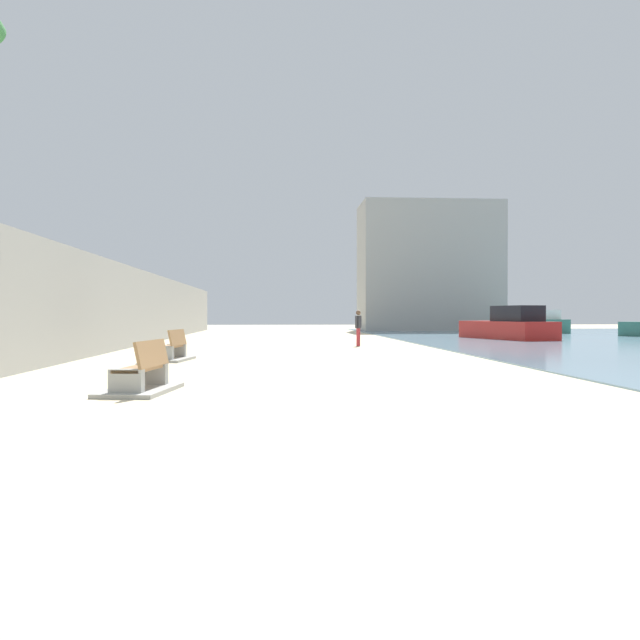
{
  "coord_description": "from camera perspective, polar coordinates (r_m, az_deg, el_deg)",
  "views": [
    {
      "loc": [
        -0.83,
        -10.91,
        1.47
      ],
      "look_at": [
        1.08,
        17.34,
        1.21
      ],
      "focal_mm": 36.89,
      "sensor_mm": 36.0,
      "label": 1
    }
  ],
  "objects": [
    {
      "name": "seawall",
      "position": [
        29.67,
        -16.87,
        1.09
      ],
      "size": [
        0.8,
        64.0,
        3.55
      ],
      "primitive_type": "cube",
      "color": "#9E9E99",
      "rests_on": "ground"
    },
    {
      "name": "bench_far",
      "position": [
        21.2,
        -12.79,
        -2.83
      ],
      "size": [
        1.37,
        2.23,
        0.98
      ],
      "color": "#9E9E99",
      "rests_on": "ground"
    },
    {
      "name": "ground_plane",
      "position": [
        28.96,
        -2.23,
        -2.38
      ],
      "size": [
        120.0,
        120.0,
        0.0
      ],
      "primitive_type": "plane",
      "color": "beige"
    },
    {
      "name": "boat_outer",
      "position": [
        52.19,
        18.32,
        -0.33
      ],
      "size": [
        3.71,
        5.19,
        1.75
      ],
      "color": "#337060",
      "rests_on": "water_bay"
    },
    {
      "name": "bench_near",
      "position": [
        12.79,
        -15.23,
        -5.04
      ],
      "size": [
        1.37,
        2.23,
        0.98
      ],
      "color": "#9E9E99",
      "rests_on": "ground"
    },
    {
      "name": "harbor_building",
      "position": [
        58.62,
        9.42,
        4.53
      ],
      "size": [
        12.0,
        6.0,
        11.13
      ],
      "primitive_type": "cube",
      "color": "#9E9E99",
      "rests_on": "ground"
    },
    {
      "name": "person_walking",
      "position": [
        30.08,
        3.34,
        -0.46
      ],
      "size": [
        0.32,
        0.47,
        1.64
      ],
      "color": "#B22D33",
      "rests_on": "ground"
    },
    {
      "name": "boat_nearest",
      "position": [
        39.1,
        16.05,
        -0.55
      ],
      "size": [
        3.87,
        7.15,
        1.9
      ],
      "color": "red",
      "rests_on": "water_bay"
    }
  ]
}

